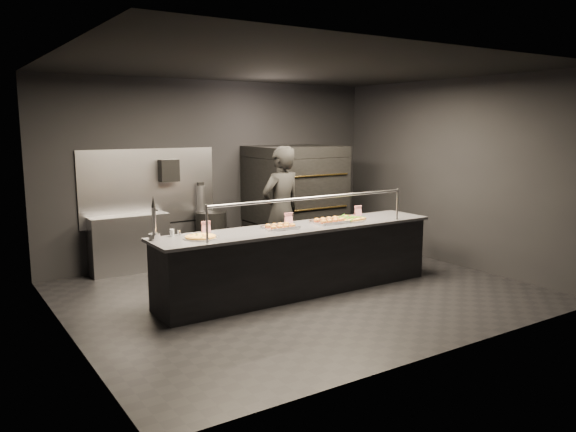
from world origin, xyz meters
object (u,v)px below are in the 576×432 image
object	(u,v)px
beer_tap	(154,227)
square_pizza	(347,219)
pizza_oven	(295,201)
towel_dispenser	(169,171)
round_pizza	(201,237)
prep_shelf	(130,244)
worker	(281,211)
slider_tray_b	(329,221)
service_counter	(300,259)
slider_tray_a	(280,227)
fire_extinguisher	(201,198)
trash_bin	(211,237)

from	to	relation	value
beer_tap	square_pizza	distance (m)	2.81
pizza_oven	towel_dispenser	world-z (taller)	pizza_oven
beer_tap	round_pizza	xyz separation A→B (m)	(0.50, -0.20, -0.14)
prep_shelf	worker	size ratio (longest dim) A/B	0.61
round_pizza	slider_tray_b	bearing A→B (deg)	-0.01
service_counter	worker	xyz separation A→B (m)	(0.32, 0.97, 0.52)
pizza_oven	round_pizza	xyz separation A→B (m)	(-2.65, -1.90, -0.03)
beer_tap	square_pizza	size ratio (longest dim) A/B	1.03
round_pizza	service_counter	bearing A→B (deg)	0.11
towel_dispenser	round_pizza	world-z (taller)	towel_dispenser
towel_dispenser	slider_tray_a	distance (m)	2.53
towel_dispenser	worker	bearing A→B (deg)	-49.25
fire_extinguisher	trash_bin	xyz separation A→B (m)	(0.09, -0.18, -0.63)
square_pizza	round_pizza	bearing A→B (deg)	-179.16
trash_bin	pizza_oven	bearing A→B (deg)	-12.39
round_pizza	slider_tray_a	xyz separation A→B (m)	(1.14, 0.01, 0.01)
pizza_oven	worker	distance (m)	1.28
pizza_oven	towel_dispenser	xyz separation A→B (m)	(-2.10, 0.49, 0.58)
towel_dispenser	worker	size ratio (longest dim) A/B	0.18
fire_extinguisher	service_counter	bearing A→B (deg)	-81.70
service_counter	slider_tray_b	xyz separation A→B (m)	(0.50, -0.00, 0.48)
pizza_oven	towel_dispenser	size ratio (longest dim) A/B	5.46
slider_tray_a	square_pizza	distance (m)	1.16
prep_shelf	round_pizza	size ratio (longest dim) A/B	2.81
worker	fire_extinguisher	bearing A→B (deg)	-74.56
slider_tray_a	slider_tray_b	size ratio (longest dim) A/B	0.99
towel_dispenser	slider_tray_a	size ratio (longest dim) A/B	0.71
slider_tray_a	pizza_oven	bearing A→B (deg)	51.55
fire_extinguisher	beer_tap	xyz separation A→B (m)	(-1.60, -2.20, 0.01)
pizza_oven	slider_tray_a	size ratio (longest dim) A/B	3.85
prep_shelf	fire_extinguisher	world-z (taller)	fire_extinguisher
prep_shelf	slider_tray_b	bearing A→B (deg)	-47.90
trash_bin	prep_shelf	bearing A→B (deg)	175.74
pizza_oven	fire_extinguisher	xyz separation A→B (m)	(-1.55, 0.50, 0.09)
prep_shelf	trash_bin	xyz separation A→B (m)	(1.34, -0.10, -0.02)
slider_tray_b	fire_extinguisher	bearing A→B (deg)	109.47
pizza_oven	towel_dispenser	bearing A→B (deg)	166.86
round_pizza	trash_bin	size ratio (longest dim) A/B	0.50
pizza_oven	round_pizza	world-z (taller)	pizza_oven
service_counter	towel_dispenser	bearing A→B (deg)	110.63
service_counter	square_pizza	distance (m)	0.97
beer_tap	square_pizza	xyz separation A→B (m)	(2.80, -0.17, -0.13)
pizza_oven	round_pizza	size ratio (longest dim) A/B	4.47
square_pizza	trash_bin	xyz separation A→B (m)	(-1.11, 2.19, -0.51)
fire_extinguisher	slider_tray_b	bearing A→B (deg)	-70.53
prep_shelf	towel_dispenser	size ratio (longest dim) A/B	3.43
beer_tap	trash_bin	bearing A→B (deg)	50.06
trash_bin	towel_dispenser	bearing A→B (deg)	165.18
round_pizza	trash_bin	distance (m)	2.57
fire_extinguisher	worker	size ratio (longest dim) A/B	0.26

